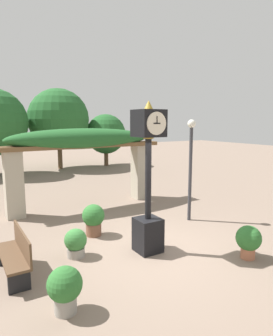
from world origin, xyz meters
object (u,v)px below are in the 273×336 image
Objects in this scene: potted_plant_far_right at (249,240)px; potted_plant_near_left at (65,287)px; pedestal_clock at (148,182)px; park_bench at (16,254)px; potted_plant_far_left at (93,218)px; potted_plant_near_right at (76,242)px; lamp_post at (191,158)px.

potted_plant_near_left is at bearing 176.58° from potted_plant_far_right.
pedestal_clock reaches higher than park_bench.
potted_plant_far_left is at bearing 128.06° from potted_plant_far_right.
lamp_post reaches higher than potted_plant_near_right.
pedestal_clock reaches higher than potted_plant_far_left.
potted_plant_far_left is at bearing 48.84° from potted_plant_near_right.
potted_plant_near_left is at bearing -121.13° from potted_plant_far_left.
potted_plant_far_right is (4.00, -0.24, -0.00)m from potted_plant_near_left.
potted_plant_near_right is 1.29m from park_bench.
lamp_post is at bearing 76.55° from potted_plant_far_right.
pedestal_clock is 2.60m from lamp_post.
lamp_post is at bearing 27.50° from pedestal_clock.
pedestal_clock is at bearing -21.19° from potted_plant_near_right.
pedestal_clock is 2.08m from potted_plant_near_right.
potted_plant_far_right is at bearing -51.94° from potted_plant_far_left.
potted_plant_near_right is (-1.52, 0.59, -1.30)m from pedestal_clock.
pedestal_clock reaches higher than potted_plant_near_left.
potted_plant_near_left is 1.18× the size of potted_plant_near_right.
potted_plant_near_right is at bearing 98.97° from park_bench.
pedestal_clock is 2.05m from potted_plant_far_left.
potted_plant_far_left is at bearing 173.26° from lamp_post.
potted_plant_near_right is (0.82, 1.79, -0.09)m from potted_plant_near_left.
pedestal_clock reaches higher than potted_plant_far_right.
potted_plant_far_left is 3.32m from lamp_post.
potted_plant_far_left is at bearing 58.87° from potted_plant_near_left.
pedestal_clock is 5.37× the size of potted_plant_near_right.
potted_plant_far_right is 4.81m from park_bench.
potted_plant_near_right is at bearing -170.97° from lamp_post.
potted_plant_near_left is 1.02× the size of potted_plant_far_right.
potted_plant_near_right is 0.76× the size of potted_plant_far_left.
pedestal_clock reaches higher than lamp_post.
potted_plant_near_left is 3.21m from potted_plant_far_left.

